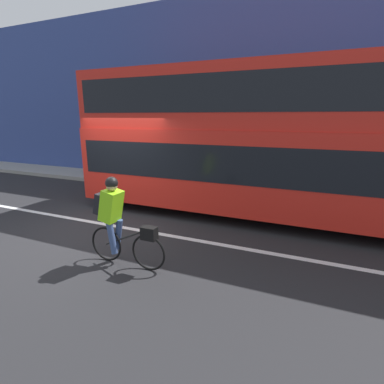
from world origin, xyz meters
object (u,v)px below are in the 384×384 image
object	(u,v)px
trash_bin	(209,172)
street_sign_post	(206,148)
bus	(260,137)
cyclist_on_bike	(117,218)

from	to	relation	value
trash_bin	street_sign_post	bearing A→B (deg)	-176.99
bus	cyclist_on_bike	world-z (taller)	bus
bus	street_sign_post	xyz separation A→B (m)	(-2.28, 2.23, -0.56)
trash_bin	street_sign_post	distance (m)	0.86
bus	trash_bin	bearing A→B (deg)	133.97
bus	trash_bin	xyz separation A→B (m)	(-2.16, 2.24, -1.42)
bus	street_sign_post	world-z (taller)	bus
cyclist_on_bike	street_sign_post	xyz separation A→B (m)	(-0.62, 5.85, 0.63)
cyclist_on_bike	trash_bin	xyz separation A→B (m)	(-0.50, 5.85, -0.22)
street_sign_post	trash_bin	bearing A→B (deg)	3.01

